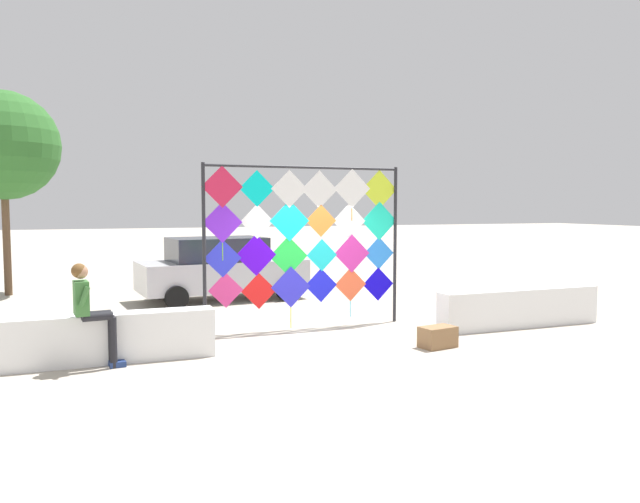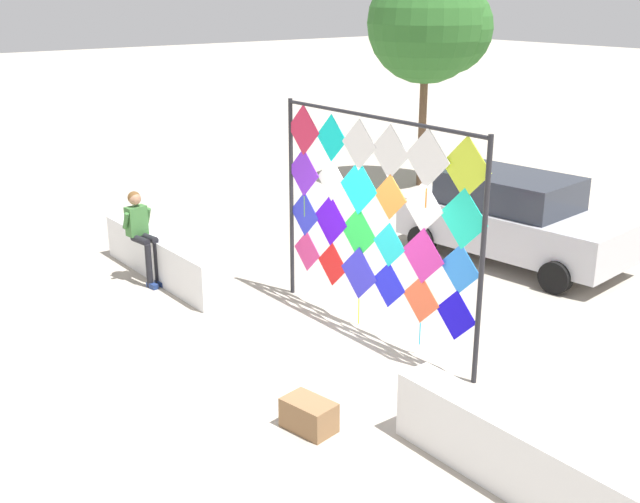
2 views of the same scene
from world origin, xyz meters
name	(u,v)px [view 1 (image 1 of 2)]	position (x,y,z in m)	size (l,w,h in m)	color
ground	(330,340)	(0.00, 0.00, 0.00)	(120.00, 120.00, 0.00)	#ADA393
plaza_ledge_left	(96,339)	(-4.11, -0.28, 0.40)	(3.70, 0.46, 0.79)	white
plaza_ledge_right	(519,308)	(4.11, -0.28, 0.40)	(3.70, 0.46, 0.79)	white
kite_display_rack	(305,233)	(-0.08, 1.17, 1.96)	(4.19, 0.08, 3.32)	#232328
seated_vendor	(91,306)	(-4.17, -0.61, 0.98)	(0.76, 0.54, 1.64)	black
parked_car	(221,268)	(-0.93, 5.49, 0.85)	(4.47, 2.43, 1.67)	#B7B7BC
cardboard_box_large	(438,337)	(1.55, -1.26, 0.19)	(0.63, 0.39, 0.37)	olive
tree_broadleaf	(6,148)	(-6.27, 8.56, 4.12)	(3.01, 3.14, 5.67)	brown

